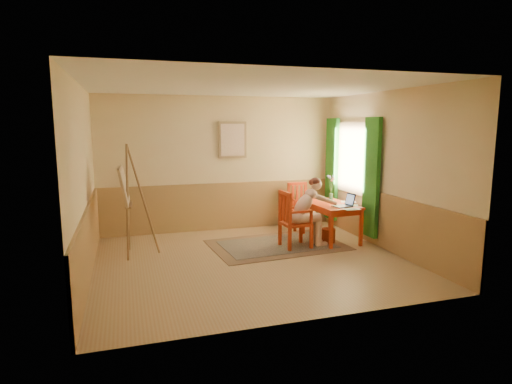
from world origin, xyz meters
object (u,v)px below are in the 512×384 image
object	(u,v)px
figure	(308,209)
table	(331,208)
chair_left	(293,220)
easel	(126,190)
chair_back	(299,206)
laptop	(345,204)

from	to	relation	value
figure	table	bearing A→B (deg)	23.93
chair_left	easel	size ratio (longest dim) A/B	0.55
chair_back	chair_left	bearing A→B (deg)	-117.63
table	laptop	xyz separation A→B (m)	(0.10, -0.34, 0.14)
chair_left	laptop	distance (m)	1.03
chair_back	laptop	size ratio (longest dim) A/B	2.34
chair_back	figure	world-z (taller)	figure
chair_back	table	bearing A→B (deg)	-78.35
chair_left	laptop	size ratio (longest dim) A/B	2.49
chair_back	figure	xyz separation A→B (m)	(-0.41, -1.31, 0.21)
chair_left	easel	xyz separation A→B (m)	(-2.84, 0.44, 0.60)
chair_back	figure	distance (m)	1.39
chair_left	figure	xyz separation A→B (m)	(0.28, 0.01, 0.18)
table	chair_left	world-z (taller)	chair_left
chair_left	easel	bearing A→B (deg)	171.10
easel	laptop	bearing A→B (deg)	-7.48
table	laptop	bearing A→B (deg)	-73.65
easel	table	bearing A→B (deg)	-2.50
laptop	easel	bearing A→B (deg)	172.52
chair_back	laptop	distance (m)	1.44
chair_left	chair_back	xyz separation A→B (m)	(0.69, 1.32, -0.03)
chair_back	figure	bearing A→B (deg)	-107.17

